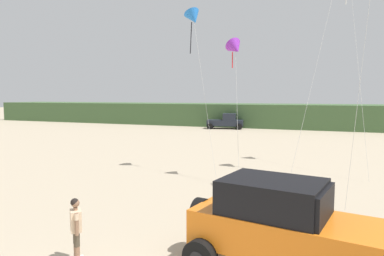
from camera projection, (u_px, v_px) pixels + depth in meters
dune_ridge at (267, 115)px, 48.98m from camera, size 90.00×8.45×3.10m
jeep at (284, 225)px, 8.27m from camera, size 5.00×3.09×2.26m
person_watching at (76, 226)px, 8.90m from camera, size 0.47×0.48×1.67m
distant_pickup at (226, 122)px, 45.34m from camera, size 4.87×3.15×1.98m
kite_white_parafoil at (194, 18)px, 19.06m from camera, size 2.65×2.56×8.96m
kite_pink_ribbon at (235, 48)px, 17.23m from camera, size 1.33×2.71×7.15m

